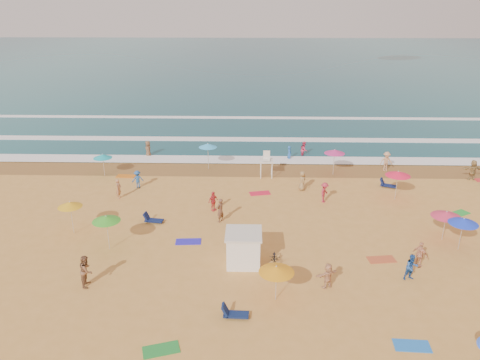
{
  "coord_description": "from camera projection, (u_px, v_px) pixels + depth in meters",
  "views": [
    {
      "loc": [
        -0.57,
        -29.04,
        15.49
      ],
      "look_at": [
        -1.45,
        6.0,
        1.5
      ],
      "focal_mm": 35.0,
      "sensor_mm": 36.0,
      "label": 1
    }
  ],
  "objects": [
    {
      "name": "ground",
      "position": [
        259.0,
        232.0,
        32.69
      ],
      "size": [
        220.0,
        220.0,
        0.0
      ],
      "primitive_type": "plane",
      "color": "gold",
      "rests_on": "ground"
    },
    {
      "name": "ocean",
      "position": [
        254.0,
        64.0,
        110.68
      ],
      "size": [
        220.0,
        140.0,
        0.18
      ],
      "primitive_type": "cube",
      "color": "#0C4756",
      "rests_on": "ground"
    },
    {
      "name": "wet_sand",
      "position": [
        257.0,
        169.0,
        44.3
      ],
      "size": [
        220.0,
        220.0,
        0.0
      ],
      "primitive_type": "plane",
      "color": "olive",
      "rests_on": "ground"
    },
    {
      "name": "surf_foam",
      "position": [
        256.0,
        141.0,
        52.45
      ],
      "size": [
        200.0,
        18.7,
        0.05
      ],
      "color": "white",
      "rests_on": "ground"
    },
    {
      "name": "cabana",
      "position": [
        244.0,
        249.0,
        28.54
      ],
      "size": [
        2.0,
        2.0,
        2.0
      ],
      "primitive_type": "cube",
      "color": "white",
      "rests_on": "ground"
    },
    {
      "name": "cabana_roof",
      "position": [
        244.0,
        233.0,
        28.15
      ],
      "size": [
        2.2,
        2.2,
        0.12
      ],
      "primitive_type": "cube",
      "color": "silver",
      "rests_on": "cabana"
    },
    {
      "name": "bicycle",
      "position": [
        275.0,
        259.0,
        28.42
      ],
      "size": [
        0.69,
        1.82,
        0.95
      ],
      "primitive_type": "imported",
      "rotation": [
        0.0,
        0.0,
        -0.03
      ],
      "color": "black",
      "rests_on": "ground"
    },
    {
      "name": "lifeguard_stand",
      "position": [
        266.0,
        166.0,
        42.14
      ],
      "size": [
        1.2,
        1.2,
        2.1
      ],
      "primitive_type": null,
      "color": "white",
      "rests_on": "ground"
    },
    {
      "name": "beach_umbrellas",
      "position": [
        278.0,
        199.0,
        32.7
      ],
      "size": [
        65.65,
        28.33,
        0.81
      ],
      "color": "#386CFE",
      "rests_on": "ground"
    },
    {
      "name": "loungers",
      "position": [
        430.0,
        255.0,
        29.44
      ],
      "size": [
        49.41,
        20.08,
        0.34
      ],
      "color": "#101453",
      "rests_on": "ground"
    },
    {
      "name": "towels",
      "position": [
        301.0,
        241.0,
        31.41
      ],
      "size": [
        45.43,
        23.37,
        0.03
      ],
      "color": "red",
      "rests_on": "ground"
    },
    {
      "name": "beachgoers",
      "position": [
        278.0,
        192.0,
        37.15
      ],
      "size": [
        44.78,
        24.29,
        2.15
      ],
      "color": "#2250A1",
      "rests_on": "ground"
    }
  ]
}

